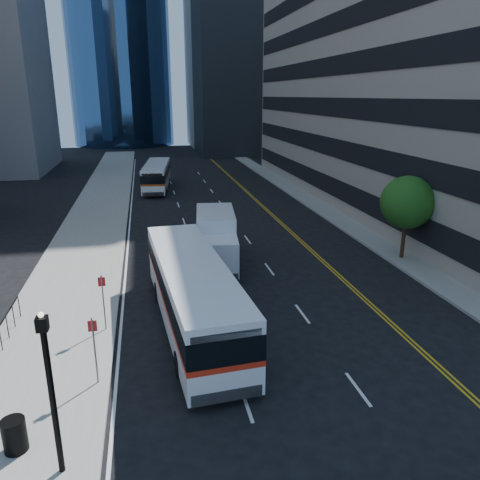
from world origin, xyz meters
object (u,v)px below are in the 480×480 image
Objects in this scene: bus_rear at (157,175)px; trash_can at (15,435)px; box_truck at (216,239)px; street_tree at (407,202)px; lamp_post at (51,388)px; bus_front at (193,292)px.

bus_rear is 39.63m from trash_can.
bus_rear is 1.61× the size of box_truck.
bus_rear is at bearing 118.24° from street_tree.
trash_can is (-1.39, 1.06, -2.08)m from lamp_post.
box_truck reaches higher than bus_front.
box_truck is 6.78× the size of trash_can.
bus_rear is at bearing 102.96° from box_truck.
street_tree is at bearing 33.71° from trash_can.
trash_can is at bearing -146.29° from street_tree.
box_truck is 16.38m from trash_can.
box_truck is (2.70, -24.98, 0.14)m from bus_rear.
bus_front is (-13.64, -6.31, -1.96)m from street_tree.
bus_rear is 25.13m from box_truck.
box_truck is at bearing 69.57° from bus_front.
bus_rear is 10.94× the size of trash_can.
lamp_post reaches higher than bus_front.
lamp_post is at bearing -89.23° from bus_rear.
street_tree reaches higher than box_truck.
bus_front is at bearing -99.16° from box_truck.
bus_front is 7.97m from box_truck.
trash_can is at bearing -91.37° from bus_rear.
trash_can is (-5.24, -39.28, -0.86)m from bus_rear.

